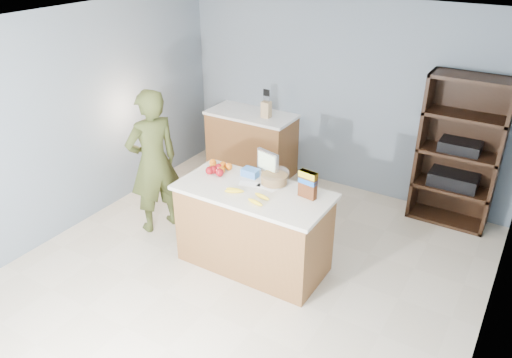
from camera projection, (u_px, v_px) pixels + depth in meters
The scene contains 15 objects.
floor at pixel (238, 279), 5.12m from camera, with size 4.50×5.00×0.02m, color beige.
walls at pixel (235, 128), 4.36m from camera, with size 4.52×5.02×2.51m.
counter_peninsula at pixel (253, 231), 5.16m from camera, with size 1.56×0.76×0.90m.
back_cabinet at pixel (252, 143), 7.14m from camera, with size 1.24×0.62×0.90m.
shelving_unit at pixel (459, 154), 5.79m from camera, with size 0.90×0.40×1.80m.
person at pixel (153, 162), 5.63m from camera, with size 0.62×0.41×1.70m, color #3A421C.
knife_block at pixel (266, 109), 6.73m from camera, with size 0.12×0.10×0.31m.
envelopes at pixel (259, 186), 5.01m from camera, with size 0.42×0.20×0.00m.
bananas at pixel (246, 195), 4.80m from camera, with size 0.49×0.21×0.04m.
apples at pixel (215, 170), 5.23m from camera, with size 0.20×0.19×0.09m.
oranges at pixel (220, 166), 5.33m from camera, with size 0.28×0.19×0.08m.
blue_carton at pixel (251, 172), 5.19m from camera, with size 0.18×0.12×0.08m, color blue.
salad_bowl at pixel (274, 178), 5.04m from camera, with size 0.30×0.30×0.13m.
tv at pixel (268, 162), 5.13m from camera, with size 0.28×0.12×0.28m.
cereal_box at pixel (308, 183), 4.73m from camera, with size 0.19×0.09×0.27m.
Camera 1 is at (2.28, -3.39, 3.25)m, focal length 35.00 mm.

